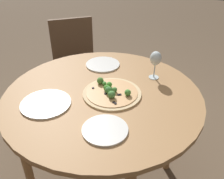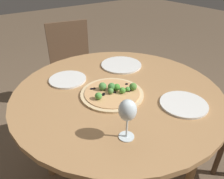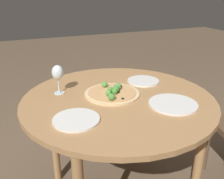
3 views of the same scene
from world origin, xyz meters
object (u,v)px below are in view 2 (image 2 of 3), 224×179
at_px(plate_far, 184,104).
at_px(plate_side, 68,79).
at_px(pizza, 112,92).
at_px(plate_near, 121,65).
at_px(wine_glass, 128,112).
at_px(chair_2, 73,66).

height_order(plate_far, plate_side, same).
bearing_deg(pizza, plate_side, -156.46).
bearing_deg(plate_near, wine_glass, -36.15).
relative_size(chair_2, plate_far, 3.89).
xyz_separation_m(pizza, plate_far, (0.27, 0.22, -0.01)).
distance_m(wine_glass, plate_far, 0.37).
bearing_deg(plate_far, pizza, -141.24).
bearing_deg(wine_glass, pizza, 154.07).
height_order(chair_2, pizza, chair_2).
bearing_deg(plate_side, wine_glass, -1.93).
relative_size(wine_glass, plate_side, 0.82).
xyz_separation_m(chair_2, wine_glass, (1.24, -0.38, 0.40)).
height_order(wine_glass, plate_side, wine_glass).
distance_m(chair_2, pizza, 1.03).
bearing_deg(chair_2, plate_near, -77.87).
xyz_separation_m(chair_2, plate_far, (1.23, -0.03, 0.28)).
height_order(pizza, plate_near, pizza).
relative_size(pizza, wine_glass, 1.87).
distance_m(wine_glass, plate_near, 0.66).
height_order(plate_near, plate_side, same).
distance_m(pizza, plate_near, 0.35).
xyz_separation_m(plate_near, plate_side, (-0.02, -0.37, 0.00)).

